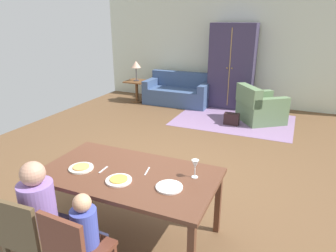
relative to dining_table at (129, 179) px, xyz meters
The scene contains 22 objects.
ground_plane 2.45m from the dining_table, 93.46° to the left, with size 7.50×6.78×0.02m, color brown.
back_wall 5.82m from the dining_table, 91.40° to the left, with size 7.50×0.10×2.70m, color beige.
dining_table is the anchor object (origin of this frame).
plate_near_man 0.51m from the dining_table, 166.21° to the right, with size 0.25×0.25×0.02m, color silver.
pizza_near_man 0.51m from the dining_table, 166.21° to the right, with size 0.17×0.17×0.01m, color tan.
plate_near_child 0.20m from the dining_table, 90.00° to the right, with size 0.25×0.25×0.02m, color white.
pizza_near_child 0.20m from the dining_table, 90.00° to the right, with size 0.17×0.17×0.01m, color gold.
plate_near_woman 0.51m from the dining_table, 11.56° to the right, with size 0.25×0.25×0.02m, color silver.
wine_glass 0.69m from the dining_table, 15.70° to the left, with size 0.07×0.07×0.19m.
fork 0.28m from the dining_table, 169.38° to the right, with size 0.02×0.15×0.01m, color silver.
knife 0.20m from the dining_table, 32.00° to the left, with size 0.01×0.17×0.01m, color silver.
dining_chair_man 1.00m from the dining_table, 119.58° to the right, with size 0.44×0.44×0.87m.
person_man 0.86m from the dining_table, 125.83° to the right, with size 0.30×0.41×1.11m.
dining_chair_child 0.88m from the dining_table, 90.27° to the right, with size 0.44×0.44×0.87m.
person_child 0.73m from the dining_table, 89.87° to the right, with size 0.22×0.29×0.92m.
area_rug 4.35m from the dining_table, 87.26° to the left, with size 2.60×1.80×0.01m, color gray.
couch 5.37m from the dining_table, 106.15° to the left, with size 1.72×0.86×0.82m.
armchair 4.53m from the dining_table, 80.70° to the left, with size 1.20×1.19×0.82m.
armoire 5.40m from the dining_table, 91.43° to the left, with size 1.10×0.59×2.10m.
side_table 5.56m from the dining_table, 118.18° to the left, with size 0.56×0.56×0.58m.
table_lamp 5.56m from the dining_table, 118.18° to the left, with size 0.26×0.26×0.54m.
handbag 4.04m from the dining_table, 86.80° to the left, with size 0.32×0.16×0.26m, color black.
Camera 1 is at (1.58, -3.87, 2.24)m, focal length 32.47 mm.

